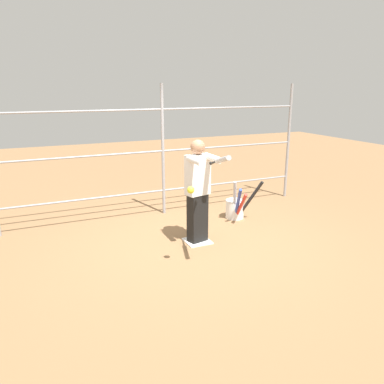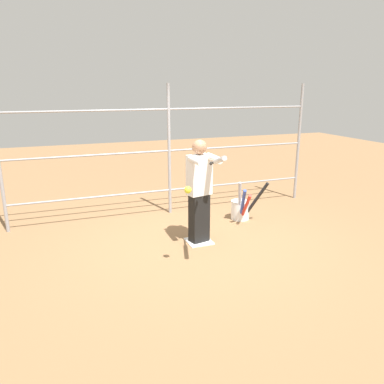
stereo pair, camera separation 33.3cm
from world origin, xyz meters
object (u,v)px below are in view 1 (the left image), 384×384
(baseball_bat_swinging, at_px, (221,160))
(softball_in_flight, at_px, (191,190))
(batter, at_px, (198,189))
(bat_bucket, at_px, (236,208))

(baseball_bat_swinging, height_order, softball_in_flight, baseball_bat_swinging)
(softball_in_flight, bearing_deg, baseball_bat_swinging, 167.94)
(batter, bearing_deg, baseball_bat_swinging, 83.00)
(baseball_bat_swinging, distance_m, bat_bucket, 2.49)
(baseball_bat_swinging, bearing_deg, batter, -97.00)
(batter, xyz_separation_m, bat_bucket, (-1.15, -0.73, -0.69))
(baseball_bat_swinging, relative_size, bat_bucket, 1.12)
(bat_bucket, bearing_deg, baseball_bat_swinging, 53.13)
(baseball_bat_swinging, xyz_separation_m, softball_in_flight, (0.39, -0.08, -0.38))
(batter, xyz_separation_m, softball_in_flight, (0.51, 0.87, 0.26))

